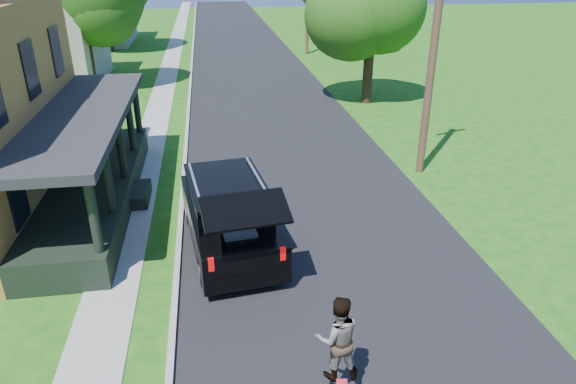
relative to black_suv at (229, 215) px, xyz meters
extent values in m
plane|color=#1C5210|center=(2.62, -2.67, -0.97)|extent=(140.00, 140.00, 0.00)
cube|color=black|center=(2.62, 17.33, -0.97)|extent=(8.00, 120.00, 0.02)
cube|color=#9E9E99|center=(-1.43, 17.33, -0.97)|extent=(0.15, 120.00, 0.12)
cube|color=gray|center=(-2.98, 17.33, -0.97)|extent=(1.30, 120.00, 0.03)
cube|color=gray|center=(-6.88, 3.33, -0.97)|extent=(6.50, 1.20, 0.03)
cube|color=black|center=(-4.18, 3.33, -0.52)|extent=(2.40, 10.00, 0.90)
cube|color=black|center=(-4.18, 3.33, 2.03)|extent=(2.60, 10.30, 0.25)
cube|color=#AFAC9B|center=(-10.88, 21.33, 1.53)|extent=(8.00, 8.00, 5.00)
cube|color=#AFAC9B|center=(-10.88, 37.33, 1.53)|extent=(8.00, 8.00, 5.00)
cube|color=black|center=(0.00, 0.00, -0.23)|extent=(2.69, 5.20, 0.96)
cube|color=black|center=(-0.02, 0.17, 0.54)|extent=(2.29, 3.30, 0.62)
cube|color=black|center=(-0.02, 0.17, 0.88)|extent=(2.35, 3.41, 0.09)
cube|color=black|center=(0.30, -2.42, 1.35)|extent=(2.04, 1.26, 0.43)
cube|color=#38383D|center=(0.18, -1.48, 0.11)|extent=(0.87, 0.77, 0.51)
cube|color=white|center=(-0.85, 0.07, 0.98)|extent=(0.40, 2.73, 0.07)
cube|color=white|center=(0.81, 0.27, 0.98)|extent=(0.40, 2.73, 0.07)
cube|color=#990505|center=(-0.53, -2.55, 0.11)|extent=(0.14, 0.08, 0.34)
cube|color=#990505|center=(1.13, -2.35, 0.11)|extent=(0.14, 0.08, 0.34)
cylinder|color=black|center=(-1.11, 1.52, -0.59)|extent=(0.36, 0.80, 0.77)
cylinder|color=black|center=(0.70, 1.75, -0.59)|extent=(0.36, 0.80, 0.77)
cylinder|color=black|center=(-0.70, -1.74, -0.59)|extent=(0.36, 0.80, 0.77)
cylinder|color=black|center=(1.11, -1.52, -0.59)|extent=(0.36, 0.80, 0.77)
imported|color=black|center=(1.62, -5.67, 0.38)|extent=(0.83, 0.66, 1.66)
cylinder|color=black|center=(-7.03, 18.93, 0.57)|extent=(0.70, 0.70, 3.08)
sphere|color=#3D6A1C|center=(-7.03, 18.93, 3.73)|extent=(6.33, 6.33, 4.86)
cylinder|color=black|center=(-8.12, 32.47, 0.61)|extent=(0.68, 0.68, 3.17)
cylinder|color=black|center=(8.12, 13.99, 0.52)|extent=(0.66, 0.66, 2.98)
sphere|color=#3D6A1C|center=(8.12, 13.99, 3.69)|extent=(6.27, 6.27, 5.03)
sphere|color=#3D6A1C|center=(7.56, 14.21, 4.25)|extent=(5.57, 5.57, 4.47)
cylinder|color=black|center=(11.96, 28.44, 0.61)|extent=(0.57, 0.57, 3.15)
cylinder|color=black|center=(11.73, 40.82, 0.52)|extent=(0.57, 0.57, 2.98)
cylinder|color=#4A2F22|center=(7.27, 4.28, 3.75)|extent=(0.35, 0.35, 9.45)
camera|label=1|loc=(-0.32, -12.46, 6.50)|focal=32.00mm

